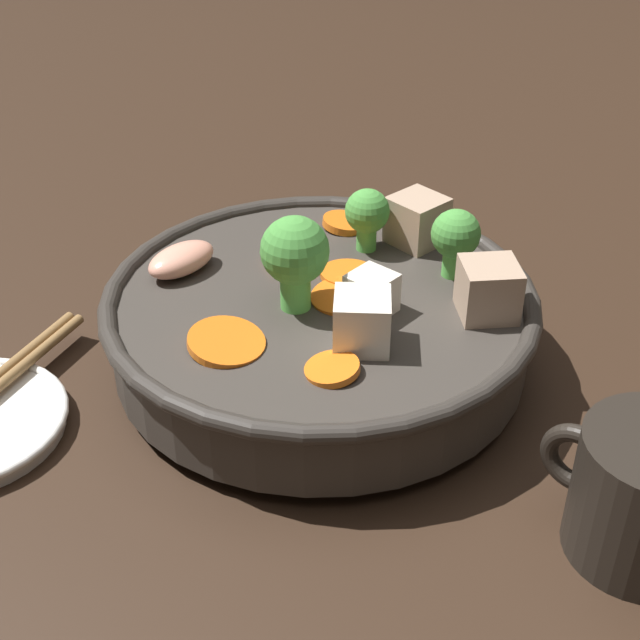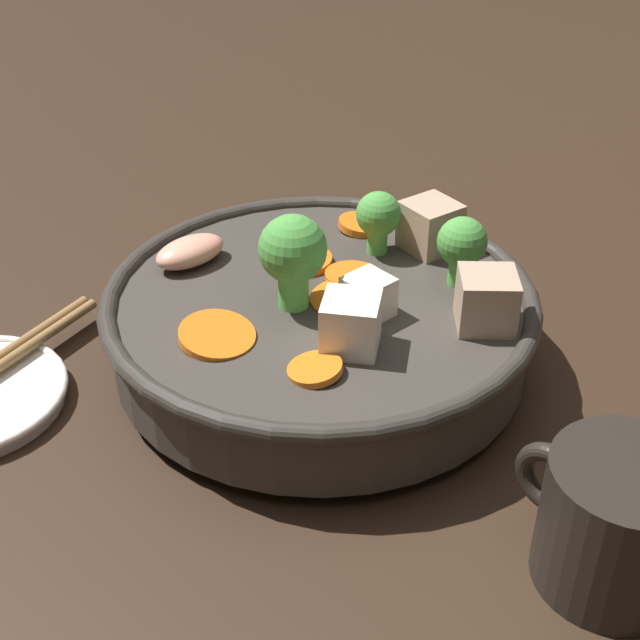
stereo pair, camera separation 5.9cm
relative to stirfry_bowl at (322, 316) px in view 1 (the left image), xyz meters
The scene contains 2 objects.
ground_plane 0.04m from the stirfry_bowl, 56.89° to the left, with size 3.00×3.00×0.00m, color black.
stirfry_bowl is the anchor object (origin of this frame).
Camera 1 is at (-0.30, 0.39, 0.36)m, focal length 50.00 mm.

